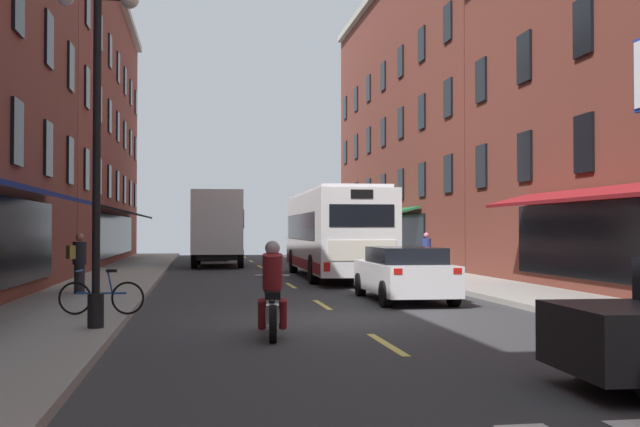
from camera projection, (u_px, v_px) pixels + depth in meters
ground_plane at (345, 321)px, 15.69m from camera, size 34.80×80.00×0.10m
lane_centre_dashes at (348, 320)px, 15.45m from camera, size 0.14×73.90×0.01m
sidewalk_left at (48, 321)px, 14.77m from camera, size 3.00×80.00×0.14m
sidewalk_right at (610, 311)px, 16.62m from camera, size 3.00×80.00×0.14m
transit_bus at (333, 233)px, 29.08m from camera, size 2.79×11.22×3.31m
box_truck at (218, 228)px, 37.89m from camera, size 2.69×7.00×3.70m
sedan_near at (211, 249)px, 45.96m from camera, size 2.00×4.36×1.36m
sedan_far at (404, 273)px, 19.67m from camera, size 1.96×4.56×1.40m
motorcycle_rider at (272, 296)px, 13.10m from camera, size 0.63×2.07×1.66m
bicycle_near at (102, 297)px, 15.27m from camera, size 1.71×0.48×0.91m
pedestrian_near at (79, 262)px, 20.26m from camera, size 0.52×0.46×1.61m
pedestrian_mid at (426, 252)px, 29.83m from camera, size 0.36×0.36×1.59m
street_lamp_twin at (97, 140)px, 13.27m from camera, size 1.42×0.32×5.94m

